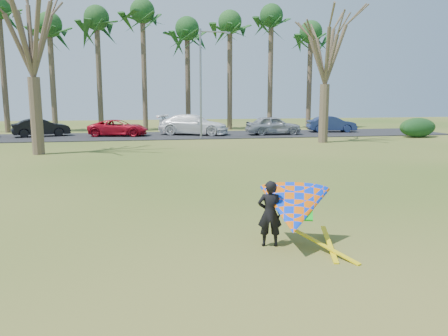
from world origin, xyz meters
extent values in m
plane|color=#234E11|center=(0.00, 0.00, 0.00)|extent=(100.00, 100.00, 0.00)
cube|color=black|center=(0.00, 25.00, 0.03)|extent=(46.00, 7.00, 0.06)
cylinder|color=#4B3A2D|center=(-14.00, 31.00, 5.20)|extent=(0.48, 0.48, 10.40)
cylinder|color=brown|center=(-10.00, 31.00, 4.50)|extent=(0.48, 0.48, 9.00)
ellipsoid|color=#1C4D1B|center=(-10.00, 31.00, 9.30)|extent=(4.84, 4.84, 3.08)
cylinder|color=#473B2A|center=(-6.00, 31.00, 4.85)|extent=(0.48, 0.48, 9.70)
ellipsoid|color=#174119|center=(-6.00, 31.00, 10.00)|extent=(4.84, 4.84, 3.08)
cylinder|color=#48382B|center=(-2.00, 31.00, 5.20)|extent=(0.48, 0.48, 10.40)
ellipsoid|color=#1A4217|center=(-2.00, 31.00, 10.70)|extent=(4.84, 4.84, 3.08)
cylinder|color=#453529|center=(2.00, 31.00, 4.50)|extent=(0.48, 0.48, 9.00)
ellipsoid|color=#174319|center=(2.00, 31.00, 9.30)|extent=(4.84, 4.84, 3.08)
cylinder|color=#4A3B2C|center=(6.00, 31.00, 4.85)|extent=(0.48, 0.48, 9.70)
ellipsoid|color=#194819|center=(6.00, 31.00, 10.00)|extent=(4.84, 4.84, 3.08)
cylinder|color=brown|center=(10.00, 31.00, 5.20)|extent=(0.48, 0.48, 10.40)
ellipsoid|color=#18451A|center=(10.00, 31.00, 10.70)|extent=(4.84, 4.84, 3.08)
cylinder|color=#4A392C|center=(14.00, 31.00, 4.50)|extent=(0.48, 0.48, 9.00)
ellipsoid|color=#1B4C1F|center=(14.00, 31.00, 9.30)|extent=(4.84, 4.84, 3.08)
cylinder|color=#4C3B2D|center=(-8.00, 15.00, 2.10)|extent=(0.64, 0.64, 4.20)
cylinder|color=#4C3B2D|center=(10.00, 18.00, 1.99)|extent=(0.64, 0.64, 3.99)
cylinder|color=gray|center=(2.00, 22.00, 4.00)|extent=(0.16, 0.16, 8.00)
cylinder|color=gray|center=(3.00, 22.00, 7.80)|extent=(2.00, 0.10, 0.10)
cube|color=gray|center=(4.00, 22.00, 7.75)|extent=(0.40, 0.18, 0.12)
ellipsoid|color=#153915|center=(18.99, 20.53, 0.75)|extent=(3.01, 1.37, 1.51)
ellipsoid|color=#123316|center=(18.75, 20.06, 0.71)|extent=(2.56, 1.20, 1.42)
imported|color=black|center=(-10.12, 25.80, 0.76)|extent=(4.49, 2.71, 1.40)
imported|color=red|center=(-4.18, 25.11, 0.70)|extent=(4.89, 2.81, 1.28)
imported|color=white|center=(1.80, 25.12, 0.89)|extent=(6.16, 4.34, 1.66)
imported|color=#959AA2|center=(8.25, 24.03, 0.82)|extent=(4.48, 1.83, 1.52)
imported|color=navy|center=(14.07, 25.62, 0.75)|extent=(4.35, 2.00, 1.38)
imported|color=black|center=(0.29, -1.75, 0.72)|extent=(0.58, 0.44, 1.43)
cone|color=#0435E9|center=(0.74, -2.00, 0.85)|extent=(2.13, 2.39, 2.02)
cube|color=#0CBF19|center=(0.86, -2.08, 0.80)|extent=(0.62, 0.60, 0.24)
cube|color=yellow|center=(1.29, -2.35, 0.01)|extent=(0.85, 1.66, 0.28)
cube|color=yellow|center=(1.49, -2.15, 0.01)|extent=(0.56, 1.76, 0.22)
camera|label=1|loc=(-2.33, -10.44, 3.19)|focal=35.00mm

